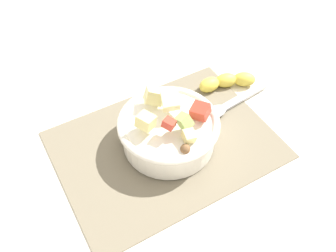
% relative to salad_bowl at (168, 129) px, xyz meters
% --- Properties ---
extents(ground_plane, '(2.40, 2.40, 0.00)m').
position_rel_salad_bowl_xyz_m(ground_plane, '(-0.01, -0.00, -0.05)').
color(ground_plane, silver).
extents(placemat, '(0.46, 0.34, 0.01)m').
position_rel_salad_bowl_xyz_m(placemat, '(-0.01, -0.00, -0.04)').
color(placemat, '#756B56').
rests_on(placemat, ground_plane).
extents(salad_bowl, '(0.21, 0.21, 0.12)m').
position_rel_salad_bowl_xyz_m(salad_bowl, '(0.00, 0.00, 0.00)').
color(salad_bowl, white).
rests_on(salad_bowl, placemat).
extents(serving_spoon, '(0.19, 0.05, 0.01)m').
position_rel_salad_bowl_xyz_m(serving_spoon, '(0.17, 0.02, -0.04)').
color(serving_spoon, '#B7B7BC').
rests_on(serving_spoon, placemat).
extents(banana_whole, '(0.15, 0.08, 0.04)m').
position_rel_salad_bowl_xyz_m(banana_whole, '(0.22, 0.09, -0.03)').
color(banana_whole, yellow).
rests_on(banana_whole, ground_plane).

